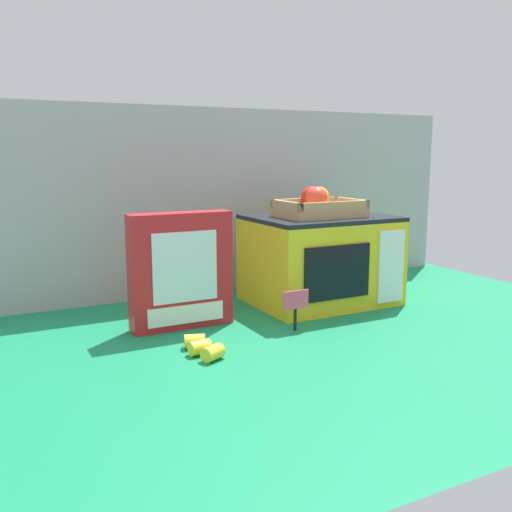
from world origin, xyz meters
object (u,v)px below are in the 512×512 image
object	(u,v)px
price_sign	(296,304)
loose_toy_banana	(202,347)
food_groups_crate	(318,206)
cookie_set_box	(181,271)
toy_microwave	(320,259)

from	to	relation	value
price_sign	loose_toy_banana	xyz separation A→B (m)	(-0.27, -0.05, -0.05)
food_groups_crate	cookie_set_box	size ratio (longest dim) A/B	0.80
toy_microwave	price_sign	bearing A→B (deg)	-135.45
price_sign	loose_toy_banana	world-z (taller)	price_sign
toy_microwave	loose_toy_banana	bearing A→B (deg)	-151.70
food_groups_crate	price_sign	distance (m)	0.34
toy_microwave	cookie_set_box	xyz separation A→B (m)	(-0.44, -0.05, 0.02)
food_groups_crate	price_sign	bearing A→B (deg)	-134.47
food_groups_crate	cookie_set_box	xyz separation A→B (m)	(-0.42, -0.04, -0.14)
food_groups_crate	loose_toy_banana	distance (m)	0.58
food_groups_crate	price_sign	size ratio (longest dim) A/B	2.29
food_groups_crate	cookie_set_box	world-z (taller)	food_groups_crate
loose_toy_banana	toy_microwave	bearing A→B (deg)	28.30
price_sign	loose_toy_banana	bearing A→B (deg)	-169.07
cookie_set_box	food_groups_crate	bearing A→B (deg)	5.08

